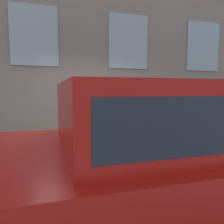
# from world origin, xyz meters

# --- Properties ---
(ground_plane) EXTENTS (80.00, 80.00, 0.00)m
(ground_plane) POSITION_xyz_m (0.00, 0.00, 0.00)
(ground_plane) COLOR #47474C
(sidewalk) EXTENTS (2.21, 60.00, 0.15)m
(sidewalk) POSITION_xyz_m (1.10, 0.00, 0.07)
(sidewalk) COLOR #9E9B93
(sidewalk) RESTS_ON ground_plane
(building_facade) EXTENTS (0.33, 40.00, 7.05)m
(building_facade) POSITION_xyz_m (2.36, 0.00, 3.53)
(building_facade) COLOR gray
(building_facade) RESTS_ON ground_plane
(fire_hydrant) EXTENTS (0.31, 0.43, 0.84)m
(fire_hydrant) POSITION_xyz_m (0.56, -0.10, 0.58)
(fire_hydrant) COLOR gray
(fire_hydrant) RESTS_ON sidewalk
(person) EXTENTS (0.34, 0.22, 1.39)m
(person) POSITION_xyz_m (0.94, -0.55, 0.99)
(person) COLOR #998466
(person) RESTS_ON sidewalk
(parked_car_red_near) EXTENTS (2.08, 5.37, 1.60)m
(parked_car_red_near) POSITION_xyz_m (-1.44, -0.47, 0.89)
(parked_car_red_near) COLOR black
(parked_car_red_near) RESTS_ON ground_plane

